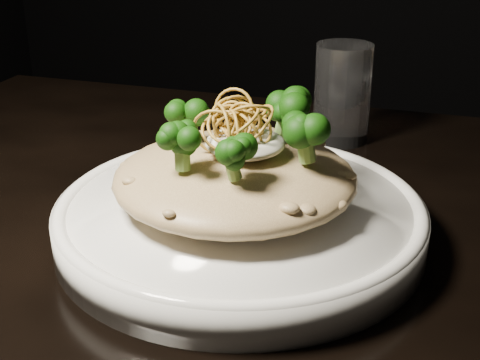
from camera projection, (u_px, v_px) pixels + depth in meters
name	position (u px, v px, depth m)	size (l,w,h in m)	color
table	(289.00, 321.00, 0.61)	(1.10, 0.80, 0.75)	black
plate	(240.00, 220.00, 0.58)	(0.32, 0.32, 0.03)	white
risotto	(235.00, 177.00, 0.57)	(0.21, 0.21, 0.05)	brown
broccoli	(235.00, 125.00, 0.54)	(0.14, 0.14, 0.05)	black
cheese	(245.00, 143.00, 0.55)	(0.07, 0.07, 0.02)	white
shallots	(235.00, 109.00, 0.54)	(0.07, 0.07, 0.04)	brown
drinking_glass	(342.00, 93.00, 0.78)	(0.07, 0.07, 0.12)	white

